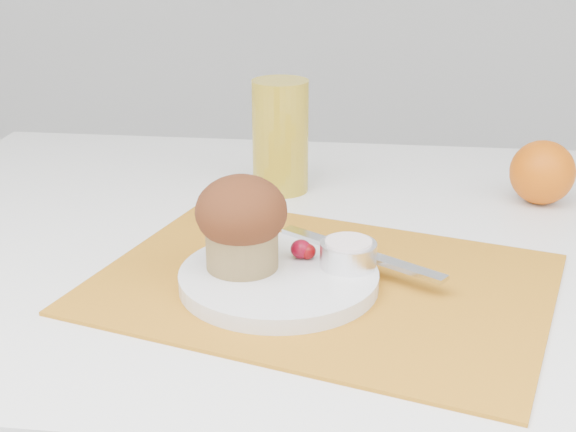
# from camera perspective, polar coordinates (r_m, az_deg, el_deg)

# --- Properties ---
(placemat) EXTENTS (0.53, 0.45, 0.00)m
(placemat) POSITION_cam_1_polar(r_m,az_deg,el_deg) (0.84, 2.45, -4.80)
(placemat) COLOR #C1781A
(placemat) RESTS_ON table
(plate) EXTENTS (0.27, 0.27, 0.02)m
(plate) POSITION_cam_1_polar(r_m,az_deg,el_deg) (0.83, -0.66, -4.46)
(plate) COLOR white
(plate) RESTS_ON placemat
(ramekin) EXTENTS (0.08, 0.08, 0.03)m
(ramekin) POSITION_cam_1_polar(r_m,az_deg,el_deg) (0.83, 4.30, -2.74)
(ramekin) COLOR white
(ramekin) RESTS_ON plate
(cream) EXTENTS (0.06, 0.06, 0.01)m
(cream) POSITION_cam_1_polar(r_m,az_deg,el_deg) (0.83, 4.33, -1.94)
(cream) COLOR white
(cream) RESTS_ON ramekin
(raspberry_near) EXTENTS (0.02, 0.02, 0.02)m
(raspberry_near) POSITION_cam_1_polar(r_m,az_deg,el_deg) (0.85, 0.93, -2.36)
(raspberry_near) COLOR #570210
(raspberry_near) RESTS_ON plate
(raspberry_far) EXTENTS (0.02, 0.02, 0.02)m
(raspberry_far) POSITION_cam_1_polar(r_m,az_deg,el_deg) (0.85, 1.38, -2.52)
(raspberry_far) COLOR #520204
(raspberry_far) RESTS_ON plate
(butter_knife) EXTENTS (0.18, 0.13, 0.01)m
(butter_knife) POSITION_cam_1_polar(r_m,az_deg,el_deg) (0.86, 5.15, -2.63)
(butter_knife) COLOR silver
(butter_knife) RESTS_ON plate
(orange) EXTENTS (0.08, 0.08, 0.08)m
(orange) POSITION_cam_1_polar(r_m,az_deg,el_deg) (1.10, 17.63, 2.98)
(orange) COLOR #D95C07
(orange) RESTS_ON table
(juice_glass) EXTENTS (0.10, 0.10, 0.15)m
(juice_glass) POSITION_cam_1_polar(r_m,az_deg,el_deg) (1.09, -0.54, 5.69)
(juice_glass) COLOR gold
(juice_glass) RESTS_ON table
(muffin) EXTENTS (0.09, 0.09, 0.10)m
(muffin) POSITION_cam_1_polar(r_m,az_deg,el_deg) (0.81, -3.33, -0.35)
(muffin) COLOR olive
(muffin) RESTS_ON plate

